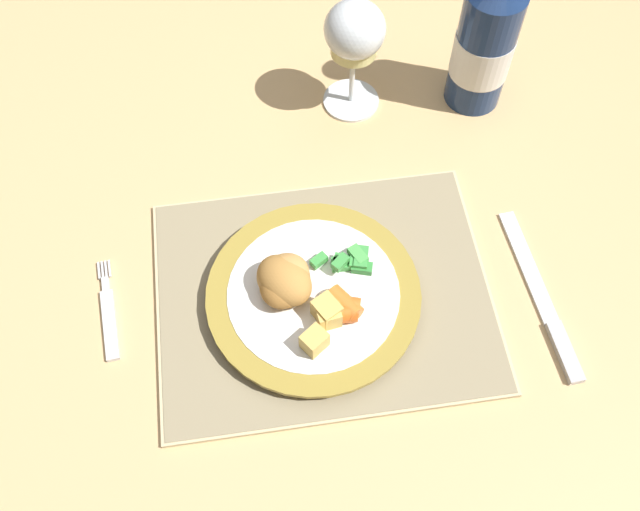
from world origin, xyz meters
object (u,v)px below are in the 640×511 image
at_px(fork, 109,317).
at_px(bottle, 486,38).
at_px(table_knife, 546,308).
at_px(wine_glass, 354,36).
at_px(dinner_plate, 313,296).
at_px(dining_table, 274,162).

xyz_separation_m(fork, bottle, (0.48, 0.26, 0.10)).
distance_m(table_knife, wine_glass, 0.39).
bearing_deg(bottle, fork, -151.43).
relative_size(dinner_plate, fork, 1.88).
bearing_deg(bottle, table_knife, -89.46).
height_order(dinner_plate, fork, dinner_plate).
bearing_deg(wine_glass, table_knife, -63.80).
height_order(fork, table_knife, table_knife).
distance_m(dining_table, table_knife, 0.43).
bearing_deg(table_knife, fork, 172.95).
distance_m(dinner_plate, wine_glass, 0.32).
bearing_deg(wine_glass, dining_table, -170.46).
height_order(fork, bottle, bottle).
bearing_deg(fork, bottle, 28.57).
bearing_deg(dinner_plate, fork, 176.31).
relative_size(wine_glass, bottle, 0.60).
relative_size(dinner_plate, table_knife, 1.07).
bearing_deg(fork, wine_glass, 40.77).
xyz_separation_m(dinner_plate, wine_glass, (0.09, 0.29, 0.10)).
distance_m(dinner_plate, fork, 0.23).
xyz_separation_m(dining_table, dinner_plate, (0.02, -0.27, 0.10)).
height_order(table_knife, bottle, bottle).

